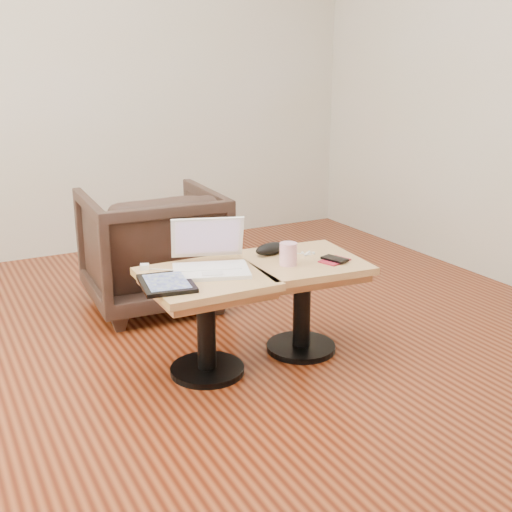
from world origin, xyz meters
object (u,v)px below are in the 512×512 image
laptop (210,260)px  striped_cup (288,254)px  side_table_right (302,282)px  side_table_left (206,300)px  armchair (152,248)px

laptop → striped_cup: laptop is taller
striped_cup → side_table_right: bearing=22.5°
striped_cup → side_table_left: bearing=173.9°
side_table_right → striped_cup: (-0.11, -0.04, 0.16)m
side_table_left → laptop: (0.05, 0.07, 0.16)m
side_table_left → striped_cup: 0.42m
side_table_left → side_table_right: (0.49, 0.00, 0.00)m
striped_cup → armchair: size_ratio=0.14×
side_table_right → laptop: (-0.44, 0.06, 0.16)m
side_table_left → side_table_right: 0.49m
laptop → armchair: laptop is taller
side_table_right → armchair: 1.00m
armchair → side_table_right: bearing=117.7°
striped_cup → armchair: 1.02m
side_table_left → side_table_right: size_ratio=0.92×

